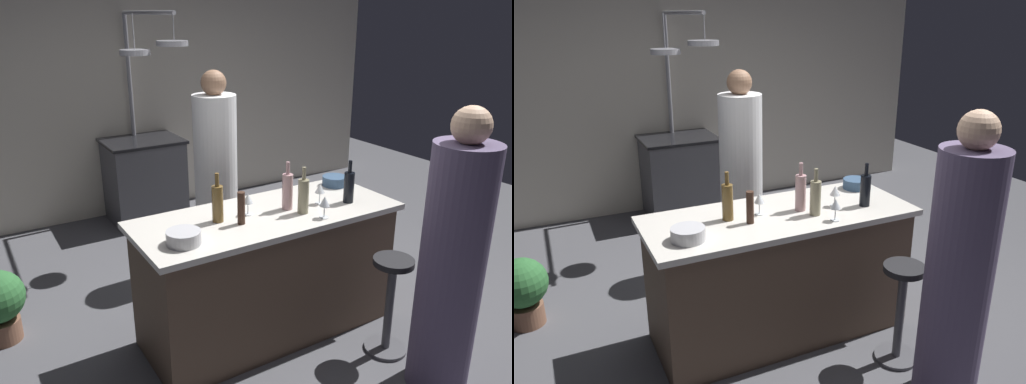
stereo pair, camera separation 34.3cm
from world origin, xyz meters
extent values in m
plane|color=#4C4C51|center=(0.00, 0.00, 0.00)|extent=(9.00, 9.00, 0.00)
cube|color=beige|center=(0.00, 2.85, 1.30)|extent=(6.40, 0.16, 2.60)
cube|color=brown|center=(0.00, 0.00, 0.43)|extent=(1.72, 0.66, 0.86)
cube|color=beige|center=(0.00, 0.00, 0.88)|extent=(1.80, 0.72, 0.04)
cube|color=#47474C|center=(0.00, 2.45, 0.43)|extent=(0.76, 0.60, 0.86)
cube|color=black|center=(0.00, 2.45, 0.88)|extent=(0.80, 0.64, 0.03)
cylinder|color=white|center=(0.16, 1.07, 0.76)|extent=(0.36, 0.36, 1.53)
sphere|color=#8C664C|center=(0.16, 1.07, 1.62)|extent=(0.21, 0.21, 0.21)
cylinder|color=#4C4C51|center=(0.55, -0.62, 0.01)|extent=(0.28, 0.28, 0.02)
cylinder|color=#4C4C51|center=(0.55, -0.62, 0.33)|extent=(0.06, 0.06, 0.62)
cylinder|color=black|center=(0.55, -0.62, 0.66)|extent=(0.26, 0.26, 0.04)
cylinder|color=#594C6B|center=(0.58, -1.01, 0.76)|extent=(0.36, 0.36, 1.51)
sphere|color=#D8AD8C|center=(0.58, -1.01, 1.61)|extent=(0.21, 0.21, 0.21)
cylinder|color=gray|center=(0.00, 2.70, 1.07)|extent=(0.04, 0.04, 2.15)
cylinder|color=gray|center=(0.00, 2.05, 2.15)|extent=(0.04, 1.29, 0.04)
cylinder|color=gray|center=(-0.30, 1.56, 1.84)|extent=(0.25, 0.25, 0.04)
cylinder|color=gray|center=(-0.30, 1.56, 2.00)|extent=(0.01, 0.01, 0.31)
cylinder|color=gray|center=(0.05, 1.60, 1.90)|extent=(0.27, 0.27, 0.04)
cylinder|color=gray|center=(0.05, 1.56, 2.03)|extent=(0.01, 0.01, 0.25)
cylinder|color=brown|center=(-1.63, 0.85, 0.08)|extent=(0.24, 0.24, 0.16)
cylinder|color=#382319|center=(-0.24, -0.07, 1.01)|extent=(0.05, 0.05, 0.21)
cylinder|color=gray|center=(0.20, -0.12, 1.01)|extent=(0.07, 0.07, 0.23)
cylinder|color=gray|center=(0.20, -0.12, 1.17)|extent=(0.03, 0.03, 0.08)
cylinder|color=black|center=(0.59, -0.12, 1.01)|extent=(0.07, 0.07, 0.22)
cylinder|color=black|center=(0.59, -0.12, 1.16)|extent=(0.03, 0.03, 0.08)
cylinder|color=#B78C8E|center=(0.15, -0.01, 1.02)|extent=(0.07, 0.07, 0.24)
cylinder|color=#B78C8E|center=(0.15, -0.01, 1.19)|extent=(0.03, 0.03, 0.08)
cylinder|color=brown|center=(-0.35, 0.04, 1.02)|extent=(0.07, 0.07, 0.24)
cylinder|color=brown|center=(-0.35, 0.04, 1.18)|extent=(0.03, 0.03, 0.08)
cylinder|color=silver|center=(-0.13, 0.04, 0.90)|extent=(0.06, 0.06, 0.01)
cylinder|color=silver|center=(-0.13, 0.04, 0.94)|extent=(0.01, 0.01, 0.07)
cone|color=silver|center=(-0.13, 0.04, 1.01)|extent=(0.07, 0.07, 0.06)
cylinder|color=silver|center=(0.39, -0.05, 0.90)|extent=(0.06, 0.06, 0.01)
cylinder|color=silver|center=(0.39, -0.05, 0.94)|extent=(0.01, 0.01, 0.07)
cone|color=silver|center=(0.39, -0.05, 1.01)|extent=(0.07, 0.07, 0.06)
cylinder|color=silver|center=(0.26, -0.26, 0.90)|extent=(0.06, 0.06, 0.01)
cylinder|color=silver|center=(0.26, -0.26, 0.94)|extent=(0.01, 0.01, 0.07)
cone|color=silver|center=(0.26, -0.26, 1.01)|extent=(0.07, 0.07, 0.06)
cylinder|color=#B7B7BC|center=(-0.67, -0.15, 0.94)|extent=(0.20, 0.20, 0.08)
cylinder|color=#334C6B|center=(0.74, 0.20, 0.94)|extent=(0.19, 0.19, 0.07)
camera|label=1|loc=(-1.69, -2.61, 2.15)|focal=35.46mm
camera|label=2|loc=(-1.39, -2.77, 2.15)|focal=35.46mm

